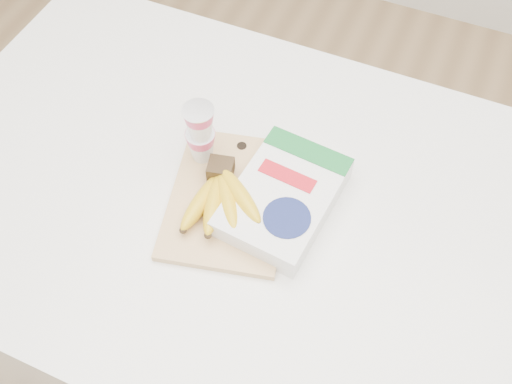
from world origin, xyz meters
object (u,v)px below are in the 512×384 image
yogurt_stack (200,132)px  cereal_box (283,198)px  table (239,294)px  bananas (221,197)px  cutting_board (230,198)px

yogurt_stack → cereal_box: 0.20m
table → bananas: size_ratio=7.38×
bananas → yogurt_stack: bearing=133.0°
bananas → cereal_box: (0.11, 0.05, -0.01)m
yogurt_stack → cereal_box: (0.19, -0.04, -0.06)m
cutting_board → yogurt_stack: bearing=130.1°
cutting_board → cereal_box: (0.10, 0.03, 0.02)m
bananas → cereal_box: bananas is taller
table → cutting_board: (0.01, -0.02, 0.51)m
table → cereal_box: (0.10, 0.01, 0.53)m
bananas → table: bearing=88.8°
cereal_box → yogurt_stack: bearing=174.3°
cutting_board → bananas: bananas is taller
table → cereal_box: size_ratio=4.88×
table → cutting_board: 0.51m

